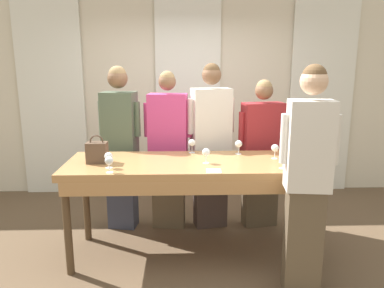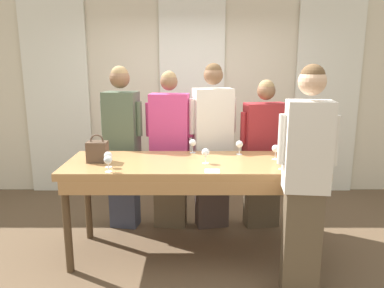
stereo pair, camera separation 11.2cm
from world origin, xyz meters
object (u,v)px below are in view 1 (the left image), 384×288
guest_pink_top (168,150)px  guest_cream_sweater (211,145)px  wine_bottle (292,143)px  guest_olive_jacket (120,146)px  wine_glass_front_left (304,151)px  wine_glass_back_right (192,143)px  wine_glass_center_left (206,153)px  wine_glass_center_right (302,155)px  handbag (97,152)px  host_pouring (307,178)px  wine_glass_front_mid (109,161)px  wine_glass_center_mid (283,157)px  wine_glass_front_right (239,144)px  wine_glass_back_left (109,157)px  wine_glass_back_mid (275,148)px  guest_striped_shirt (261,153)px  tasting_bar (192,171)px

guest_pink_top → guest_cream_sweater: bearing=0.0°
wine_bottle → guest_olive_jacket: (-1.80, 0.40, -0.11)m
wine_glass_front_left → wine_glass_back_right: size_ratio=1.00×
wine_glass_center_left → wine_glass_center_right: 0.87m
handbag → host_pouring: bearing=-19.1°
wine_glass_center_right → wine_glass_front_mid: bearing=-174.1°
wine_glass_back_right → wine_glass_center_mid: bearing=-37.4°
wine_glass_front_right → wine_glass_center_right: (0.51, -0.43, -0.00)m
wine_glass_front_mid → wine_glass_back_left: (-0.03, 0.14, 0.00)m
wine_glass_center_mid → guest_olive_jacket: size_ratio=0.08×
wine_glass_front_left → wine_glass_back_left: same height
wine_bottle → guest_cream_sweater: size_ratio=0.17×
wine_glass_back_mid → host_pouring: size_ratio=0.08×
wine_glass_back_right → guest_cream_sweater: 0.40m
wine_glass_center_left → guest_striped_shirt: guest_striped_shirt is taller
guest_cream_sweater → guest_striped_shirt: guest_cream_sweater is taller
wine_glass_back_right → guest_cream_sweater: size_ratio=0.08×
wine_glass_back_mid → wine_glass_center_right: bearing=-52.4°
wine_glass_front_mid → guest_pink_top: 1.12m
wine_glass_front_left → guest_cream_sweater: guest_cream_sweater is taller
wine_glass_center_mid → host_pouring: size_ratio=0.08×
wine_bottle → wine_glass_center_left: wine_bottle is taller
wine_glass_front_mid → wine_glass_front_left: bearing=10.0°
wine_bottle → wine_glass_back_mid: bearing=-139.4°
wine_glass_center_mid → guest_pink_top: (-1.04, 0.92, -0.15)m
host_pouring → wine_glass_front_mid: bearing=169.8°
wine_glass_front_mid → guest_cream_sweater: guest_cream_sweater is taller
wine_bottle → guest_cream_sweater: guest_cream_sweater is taller
wine_bottle → host_pouring: (-0.13, -0.89, -0.09)m
guest_pink_top → wine_glass_front_mid: bearing=-115.0°
tasting_bar → guest_striped_shirt: size_ratio=1.41×
wine_glass_front_mid → wine_glass_front_right: size_ratio=1.00×
wine_glass_front_right → wine_glass_back_left: 1.32m
wine_glass_back_left → wine_glass_back_mid: same height
wine_glass_center_left → guest_pink_top: bearing=117.2°
guest_olive_jacket → wine_glass_back_right: bearing=-22.3°
tasting_bar → wine_glass_center_mid: 0.85m
wine_glass_front_left → guest_olive_jacket: guest_olive_jacket is taller
wine_glass_center_mid → wine_glass_back_mid: 0.34m
wine_glass_center_left → handbag: bearing=176.9°
wine_glass_back_mid → guest_striped_shirt: guest_striped_shirt is taller
wine_bottle → wine_glass_back_right: 1.02m
wine_glass_center_right → handbag: bearing=175.4°
wine_glass_front_mid → wine_glass_center_right: 1.72m
wine_glass_center_left → wine_glass_back_right: 0.42m
wine_glass_front_right → guest_striped_shirt: 0.55m
guest_cream_sweater → wine_glass_back_mid: bearing=-45.5°
tasting_bar → wine_glass_center_mid: wine_glass_center_mid is taller
wine_bottle → wine_glass_back_left: size_ratio=2.27×
guest_pink_top → guest_olive_jacket: bearing=180.0°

